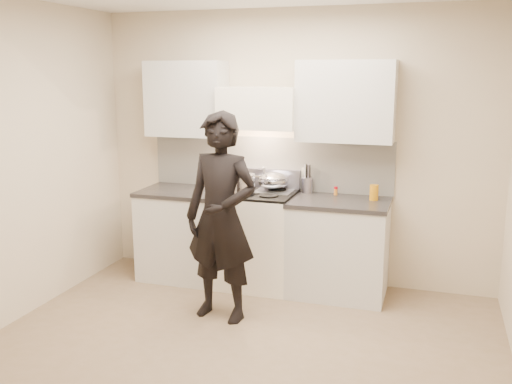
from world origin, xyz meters
TOP-DOWN VIEW (x-y plane):
  - ground_plane at (0.00, 0.00)m, footprint 4.00×4.00m
  - room_shell at (-0.06, 0.37)m, footprint 4.04×3.54m
  - stove at (-0.30, 1.42)m, footprint 0.76×0.65m
  - counter_right at (0.53, 1.43)m, footprint 0.92×0.67m
  - counter_left at (-1.08, 1.43)m, footprint 0.82×0.67m
  - wok at (-0.16, 1.55)m, footprint 0.32×0.40m
  - stock_pot at (-0.40, 1.30)m, footprint 0.35×0.35m
  - utensil_crock at (0.16, 1.66)m, footprint 0.11×0.11m
  - spice_jar at (0.45, 1.64)m, footprint 0.04×0.04m
  - oil_glass at (0.83, 1.53)m, footprint 0.08×0.08m
  - person at (-0.34, 0.59)m, footprint 0.71×0.52m

SIDE VIEW (x-z plane):
  - ground_plane at x=0.00m, z-range 0.00..0.00m
  - counter_right at x=0.53m, z-range 0.00..0.92m
  - counter_left at x=-1.08m, z-range 0.00..0.92m
  - stove at x=-0.30m, z-range 0.00..0.95m
  - person at x=-0.34m, z-range 0.00..1.78m
  - spice_jar at x=0.45m, z-range 0.92..1.00m
  - oil_glass at x=0.83m, z-range 0.92..1.06m
  - utensil_crock at x=0.16m, z-range 0.87..1.15m
  - wok at x=-0.16m, z-range 0.92..1.18m
  - stock_pot at x=-0.40m, z-range 0.96..1.14m
  - room_shell at x=-0.06m, z-range 0.25..2.95m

